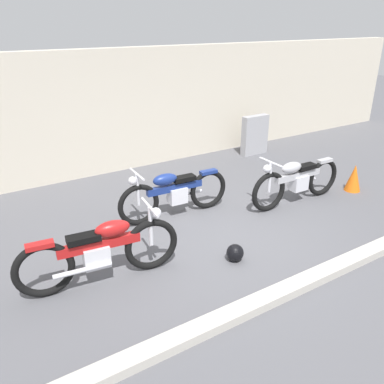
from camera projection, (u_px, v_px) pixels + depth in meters
name	position (u px, v px, depth m)	size (l,w,h in m)	color
ground_plane	(220.00, 236.00, 6.46)	(40.00, 40.00, 0.00)	#56565B
building_wall	(121.00, 111.00, 8.90)	(18.00, 0.30, 2.68)	beige
curb_strip	(295.00, 286.00, 5.15)	(18.00, 0.24, 0.12)	#B7B2A8
stone_marker	(255.00, 135.00, 10.17)	(0.73, 0.20, 1.00)	#9E9EA3
helmet	(235.00, 253.00, 5.77)	(0.25, 0.25, 0.25)	black
traffic_cone	(354.00, 178.00, 8.07)	(0.32, 0.32, 0.55)	orange
motorcycle_blue	(174.00, 193.00, 6.94)	(2.10, 0.59, 0.94)	black
motorcycle_silver	(296.00, 180.00, 7.45)	(2.13, 0.59, 0.95)	black
motorcycle_red	(101.00, 251.00, 5.18)	(2.18, 0.61, 0.98)	black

